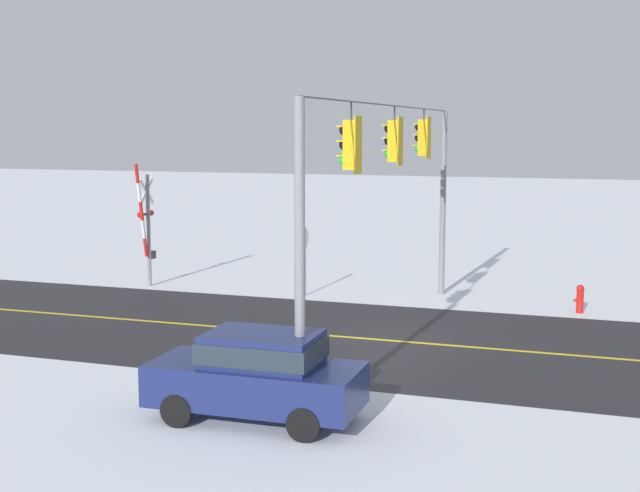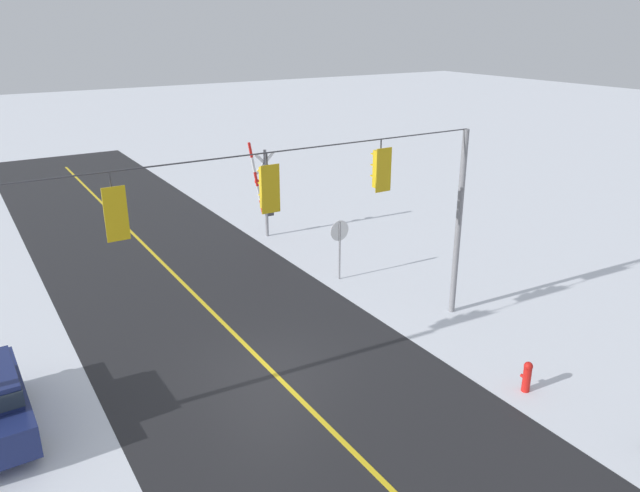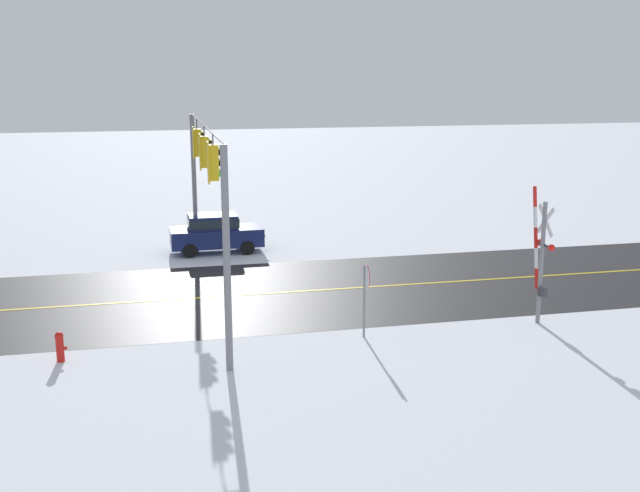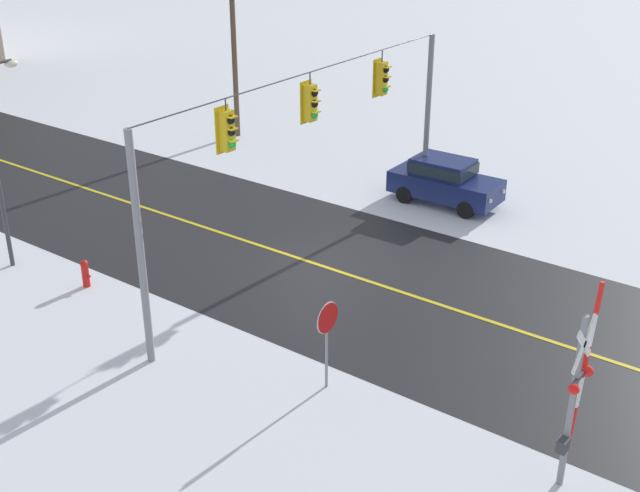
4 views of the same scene
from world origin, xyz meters
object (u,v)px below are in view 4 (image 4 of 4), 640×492
at_px(stop_sign, 327,326).
at_px(parked_car_navy, 445,179).
at_px(railroad_crossing, 576,392).
at_px(fire_hydrant, 85,272).
at_px(utility_pole, 234,52).

relative_size(stop_sign, parked_car_navy, 0.56).
xyz_separation_m(railroad_crossing, fire_hydrant, (-0.20, 14.89, -1.79)).
height_order(railroad_crossing, fire_hydrant, railroad_crossing).
bearing_deg(utility_pole, fire_hydrant, -155.52).
xyz_separation_m(stop_sign, railroad_crossing, (0.13, -5.92, 0.54)).
bearing_deg(utility_pole, parked_car_navy, -98.50).
distance_m(stop_sign, parked_car_navy, 12.79).
bearing_deg(parked_car_navy, fire_hydrant, 156.10).
distance_m(parked_car_navy, fire_hydrant, 13.52).
bearing_deg(railroad_crossing, parked_car_navy, 37.75).
bearing_deg(parked_car_navy, utility_pole, 81.50).
xyz_separation_m(stop_sign, fire_hydrant, (-0.07, 8.97, -1.25)).
distance_m(railroad_crossing, utility_pole, 25.53).
relative_size(parked_car_navy, fire_hydrant, 4.80).
xyz_separation_m(stop_sign, utility_pole, (14.06, 15.40, 2.21)).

